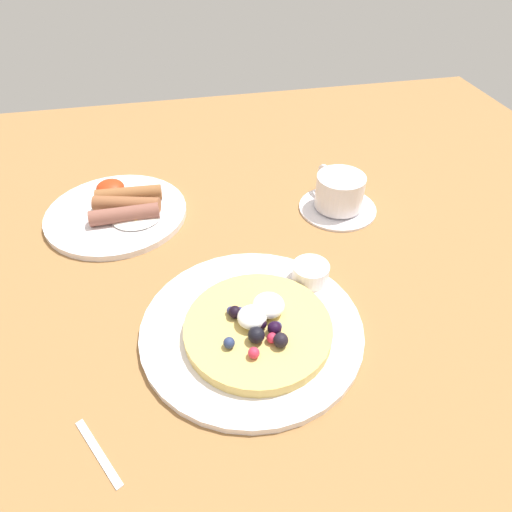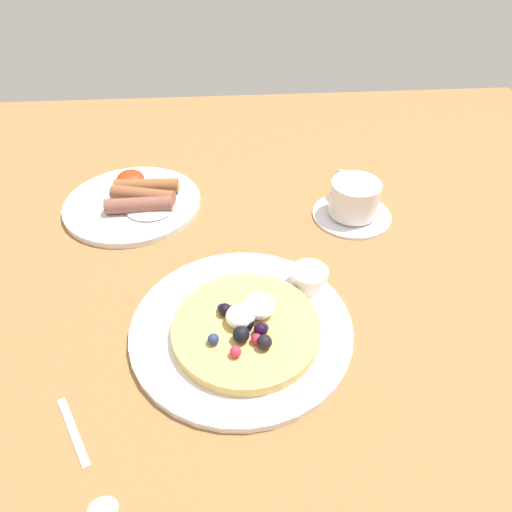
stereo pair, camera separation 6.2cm
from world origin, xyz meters
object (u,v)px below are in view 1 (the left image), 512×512
at_px(syrup_ramekin, 310,272).
at_px(coffee_cup, 339,190).
at_px(teaspoon, 126,497).
at_px(coffee_saucer, 338,207).
at_px(pancake_plate, 252,328).
at_px(breakfast_plate, 117,214).

xyz_separation_m(syrup_ramekin, coffee_cup, (0.10, 0.17, 0.01)).
bearing_deg(coffee_cup, teaspoon, -130.77).
height_order(syrup_ramekin, coffee_cup, coffee_cup).
distance_m(syrup_ramekin, coffee_saucer, 0.20).
xyz_separation_m(coffee_saucer, coffee_cup, (-0.00, 0.00, 0.03)).
bearing_deg(teaspoon, coffee_saucer, 49.10).
height_order(coffee_saucer, coffee_cup, coffee_cup).
relative_size(syrup_ramekin, coffee_cup, 0.47).
height_order(pancake_plate, coffee_saucer, pancake_plate).
xyz_separation_m(pancake_plate, coffee_cup, (0.20, 0.23, 0.03)).
bearing_deg(pancake_plate, syrup_ramekin, 34.19).
relative_size(coffee_saucer, coffee_cup, 1.20).
bearing_deg(coffee_saucer, breakfast_plate, 171.31).
bearing_deg(coffee_cup, pancake_plate, -130.03).
bearing_deg(breakfast_plate, teaspoon, -87.83).
bearing_deg(pancake_plate, coffee_cup, 49.97).
xyz_separation_m(syrup_ramekin, teaspoon, (-0.25, -0.24, -0.02)).
distance_m(coffee_cup, teaspoon, 0.54).
height_order(coffee_cup, teaspoon, coffee_cup).
distance_m(pancake_plate, teaspoon, 0.23).
bearing_deg(syrup_ramekin, coffee_cup, 59.20).
distance_m(coffee_saucer, coffee_cup, 0.03).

